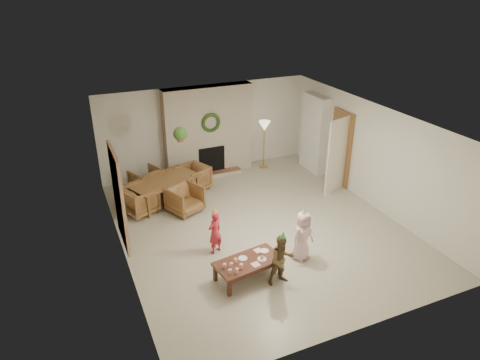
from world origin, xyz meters
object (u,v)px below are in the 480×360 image
coffee_table_top (248,262)px  child_pink (302,236)px  dining_chair_far (147,181)px  dining_chair_right (193,178)px  dining_chair_left (140,200)px  child_red (215,232)px  child_plaid (282,260)px  dining_chair_near (185,199)px  dining_table (165,191)px

coffee_table_top → child_pink: child_pink is taller
dining_chair_far → dining_chair_right: (1.17, -0.31, 0.00)m
dining_chair_left → dining_chair_right: size_ratio=1.00×
dining_chair_right → child_red: (-0.49, -2.94, 0.14)m
dining_chair_far → coffee_table_top: size_ratio=0.59×
coffee_table_top → child_plaid: bearing=-45.7°
dining_chair_near → dining_chair_far: (-0.61, 1.38, 0.00)m
dining_table → dining_chair_left: (-0.69, -0.31, 0.03)m
coffee_table_top → child_red: (-0.27, 1.03, 0.12)m
coffee_table_top → child_red: bearing=96.0°
dining_chair_far → child_plaid: bearing=83.4°
coffee_table_top → child_pink: (1.24, 0.14, 0.17)m
child_plaid → dining_chair_right: bearing=94.4°
dining_chair_right → dining_table: bearing=-90.0°
dining_chair_near → dining_chair_left: same height
dining_table → dining_chair_near: size_ratio=2.34×
child_pink → dining_chair_far: bearing=104.1°
dining_table → child_pink: 3.93m
dining_chair_left → child_plaid: child_plaid is taller
child_red → child_plaid: bearing=92.9°
dining_chair_near → child_red: bearing=-111.9°
dining_table → child_plaid: size_ratio=1.71×
dining_table → child_red: 2.59m
dining_chair_near → child_plaid: bearing=-99.6°
dining_chair_near → child_plaid: child_plaid is taller
dining_chair_near → dining_chair_left: bearing=135.0°
dining_chair_right → dining_chair_far: bearing=-128.7°
dining_chair_far → child_plaid: 4.87m
dining_chair_right → child_plaid: bearing=-20.2°
dining_chair_left → child_red: (1.06, -2.25, 0.14)m
dining_chair_near → coffee_table_top: 2.92m
dining_chair_near → coffee_table_top: dining_chair_near is taller
coffee_table_top → child_red: size_ratio=1.32×
dining_table → child_pink: child_pink is taller
dining_chair_left → child_red: size_ratio=0.77×
dining_table → child_plaid: child_plaid is taller
dining_chair_near → child_red: child_red is taller
child_red → dining_table: bearing=-107.6°
dining_table → dining_chair_left: dining_chair_left is taller
child_red → child_pink: bearing=123.7°
dining_table → dining_chair_left: 0.75m
child_plaid → coffee_table_top: bearing=143.8°
dining_chair_left → dining_table: bearing=-90.0°
dining_chair_right → child_pink: size_ratio=0.70×
dining_chair_far → child_pink: (2.19, -4.13, 0.19)m
child_red → dining_chair_left: bearing=-90.6°
dining_table → dining_chair_far: bearing=90.0°
child_red → child_pink: 1.75m
dining_table → child_plaid: bearing=-97.9°
child_plaid → child_pink: bearing=35.6°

